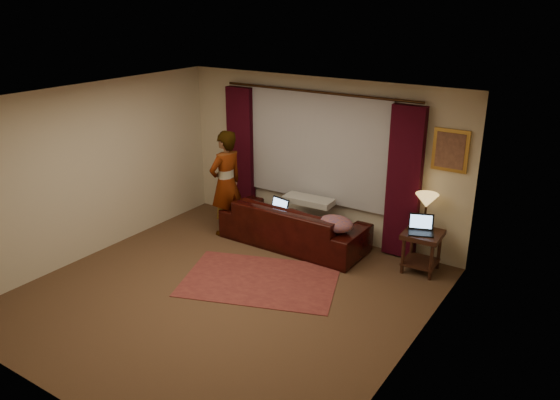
# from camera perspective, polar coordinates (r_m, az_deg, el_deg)

# --- Properties ---
(floor) EXTENTS (5.00, 5.00, 0.01)m
(floor) POSITION_cam_1_polar(r_m,az_deg,el_deg) (7.47, -5.80, -9.81)
(floor) COLOR #513724
(floor) RESTS_ON ground
(ceiling) EXTENTS (5.00, 5.00, 0.02)m
(ceiling) POSITION_cam_1_polar(r_m,az_deg,el_deg) (6.56, -6.61, 10.27)
(ceiling) COLOR silver
(ceiling) RESTS_ON ground
(wall_back) EXTENTS (5.00, 0.02, 2.60)m
(wall_back) POSITION_cam_1_polar(r_m,az_deg,el_deg) (8.87, 4.09, 4.38)
(wall_back) COLOR beige
(wall_back) RESTS_ON ground
(wall_front) EXTENTS (5.00, 0.02, 2.60)m
(wall_front) POSITION_cam_1_polar(r_m,az_deg,el_deg) (5.40, -23.33, -8.24)
(wall_front) COLOR beige
(wall_front) RESTS_ON ground
(wall_left) EXTENTS (0.02, 5.00, 2.60)m
(wall_left) POSITION_cam_1_polar(r_m,az_deg,el_deg) (8.64, -19.15, 2.85)
(wall_left) COLOR beige
(wall_left) RESTS_ON ground
(wall_right) EXTENTS (0.02, 5.00, 2.60)m
(wall_right) POSITION_cam_1_polar(r_m,az_deg,el_deg) (5.76, 13.56, -5.24)
(wall_right) COLOR beige
(wall_right) RESTS_ON ground
(sheer_curtain) EXTENTS (2.50, 0.05, 1.80)m
(sheer_curtain) POSITION_cam_1_polar(r_m,az_deg,el_deg) (8.77, 3.93, 5.55)
(sheer_curtain) COLOR #A0A0A7
(sheer_curtain) RESTS_ON wall_back
(drape_left) EXTENTS (0.50, 0.14, 2.30)m
(drape_left) POSITION_cam_1_polar(r_m,az_deg,el_deg) (9.61, -4.09, 4.90)
(drape_left) COLOR black
(drape_left) RESTS_ON floor
(drape_right) EXTENTS (0.50, 0.14, 2.30)m
(drape_right) POSITION_cam_1_polar(r_m,az_deg,el_deg) (8.22, 12.83, 1.72)
(drape_right) COLOR black
(drape_right) RESTS_ON floor
(curtain_rod) EXTENTS (0.04, 0.04, 3.40)m
(curtain_rod) POSITION_cam_1_polar(r_m,az_deg,el_deg) (8.55, 3.90, 11.19)
(curtain_rod) COLOR #311D0E
(curtain_rod) RESTS_ON wall_back
(picture_frame) EXTENTS (0.50, 0.04, 0.60)m
(picture_frame) POSITION_cam_1_polar(r_m,az_deg,el_deg) (7.96, 17.39, 4.97)
(picture_frame) COLOR gold
(picture_frame) RESTS_ON wall_back
(sofa) EXTENTS (2.36, 1.04, 0.95)m
(sofa) POSITION_cam_1_polar(r_m,az_deg,el_deg) (8.66, 1.46, -1.75)
(sofa) COLOR black
(sofa) RESTS_ON floor
(throw_blanket) EXTENTS (0.82, 0.36, 0.10)m
(throw_blanket) POSITION_cam_1_polar(r_m,az_deg,el_deg) (8.64, 3.04, 1.55)
(throw_blanket) COLOR #9F9D98
(throw_blanket) RESTS_ON sofa
(clothing_pile) EXTENTS (0.67, 0.59, 0.23)m
(clothing_pile) POSITION_cam_1_polar(r_m,az_deg,el_deg) (8.11, 5.82, -2.54)
(clothing_pile) COLOR #794957
(clothing_pile) RESTS_ON sofa
(laptop_sofa) EXTENTS (0.42, 0.44, 0.25)m
(laptop_sofa) POSITION_cam_1_polar(r_m,az_deg,el_deg) (8.67, -0.58, -0.83)
(laptop_sofa) COLOR black
(laptop_sofa) RESTS_ON sofa
(area_rug) EXTENTS (2.48, 2.06, 0.01)m
(area_rug) POSITION_cam_1_polar(r_m,az_deg,el_deg) (7.77, -2.09, -8.36)
(area_rug) COLOR maroon
(area_rug) RESTS_ON floor
(end_table) EXTENTS (0.55, 0.55, 0.61)m
(end_table) POSITION_cam_1_polar(r_m,az_deg,el_deg) (8.14, 14.55, -5.25)
(end_table) COLOR black
(end_table) RESTS_ON floor
(tiffany_lamp) EXTENTS (0.38, 0.38, 0.52)m
(tiffany_lamp) POSITION_cam_1_polar(r_m,az_deg,el_deg) (8.07, 14.97, -1.15)
(tiffany_lamp) COLOR olive
(tiffany_lamp) RESTS_ON end_table
(laptop_table) EXTENTS (0.46, 0.48, 0.25)m
(laptop_table) POSITION_cam_1_polar(r_m,az_deg,el_deg) (7.93, 14.57, -2.58)
(laptop_table) COLOR black
(laptop_table) RESTS_ON end_table
(person) EXTENTS (0.61, 0.61, 1.77)m
(person) POSITION_cam_1_polar(r_m,az_deg,el_deg) (8.98, -5.66, 1.75)
(person) COLOR #9F9D98
(person) RESTS_ON floor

